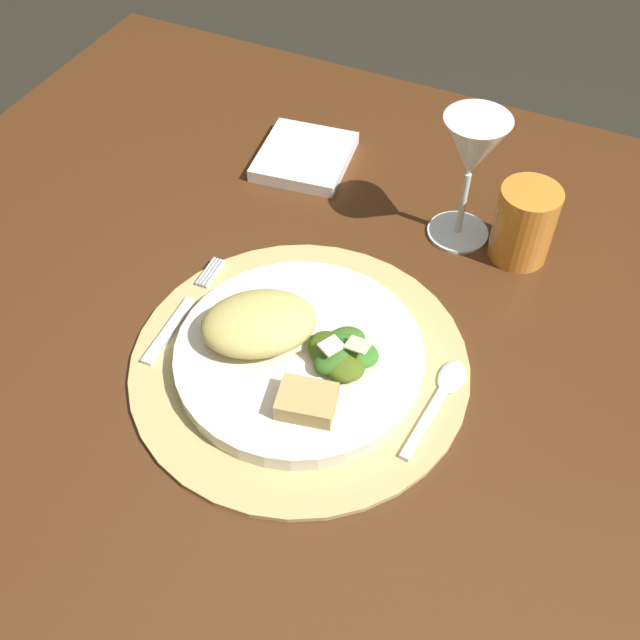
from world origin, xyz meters
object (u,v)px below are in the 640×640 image
object	(u,v)px
spoon	(443,391)
amber_tumbler	(524,224)
dining_table	(382,423)
fork	(181,314)
dinner_plate	(299,356)
wine_glass	(472,153)
napkin	(305,157)

from	to	relation	value
spoon	amber_tumbler	bearing A→B (deg)	87.03
dining_table	spoon	size ratio (longest dim) A/B	10.06
fork	spoon	xyz separation A→B (m)	(0.29, 0.02, 0.00)
dining_table	amber_tumbler	bearing A→B (deg)	68.72
spoon	dining_table	bearing A→B (deg)	157.67
dining_table	fork	world-z (taller)	fork
dining_table	dinner_plate	distance (m)	0.18
spoon	wine_glass	world-z (taller)	wine_glass
napkin	amber_tumbler	distance (m)	0.31
wine_glass	dining_table	bearing A→B (deg)	-91.55
dining_table	napkin	size ratio (longest dim) A/B	10.71
napkin	amber_tumbler	bearing A→B (deg)	-9.70
dinner_plate	wine_glass	xyz separation A→B (m)	(0.09, 0.26, 0.10)
fork	spoon	bearing A→B (deg)	4.50
dining_table	wine_glass	distance (m)	0.33
fork	dining_table	bearing A→B (deg)	12.76
dinner_plate	wine_glass	bearing A→B (deg)	72.00
fork	spoon	distance (m)	0.29
dining_table	amber_tumbler	size ratio (longest dim) A/B	14.26
wine_glass	napkin	bearing A→B (deg)	168.14
wine_glass	spoon	bearing A→B (deg)	-75.28
spoon	amber_tumbler	xyz separation A→B (m)	(0.01, 0.23, 0.04)
dining_table	wine_glass	size ratio (longest dim) A/B	8.18
wine_glass	amber_tumbler	distance (m)	0.10
dining_table	napkin	xyz separation A→B (m)	(-0.22, 0.26, 0.14)
dining_table	fork	bearing A→B (deg)	-167.24
dining_table	spoon	distance (m)	0.16
spoon	napkin	world-z (taller)	napkin
amber_tumbler	fork	bearing A→B (deg)	-139.96
napkin	wine_glass	world-z (taller)	wine_glass
dining_table	amber_tumbler	world-z (taller)	amber_tumbler
spoon	napkin	bearing A→B (deg)	135.67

